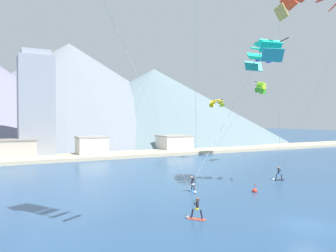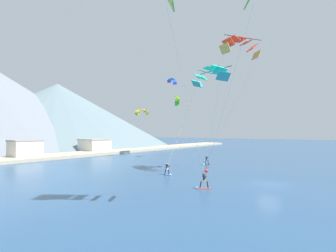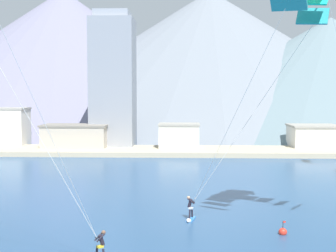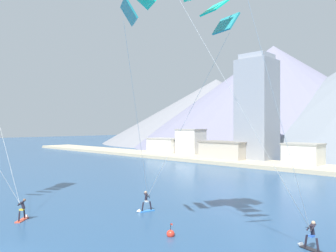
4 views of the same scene
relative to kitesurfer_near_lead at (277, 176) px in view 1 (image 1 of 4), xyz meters
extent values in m
plane|color=navy|center=(-12.16, -14.78, -0.58)|extent=(400.00, 400.00, 0.00)
cube|color=black|center=(0.18, -0.08, -0.54)|extent=(1.51, 0.82, 0.07)
cylinder|color=#231E28|center=(0.56, -0.18, -0.13)|extent=(0.28, 0.19, 0.77)
cylinder|color=#231E28|center=(-0.20, 0.03, -0.13)|extent=(0.28, 0.19, 0.77)
cube|color=blue|center=(0.18, -0.08, 0.29)|extent=(0.33, 0.38, 0.12)
cylinder|color=#231E28|center=(0.20, -0.01, 0.64)|extent=(0.32, 0.42, 0.65)
cylinder|color=#231E28|center=(0.29, -0.14, 0.83)|extent=(0.24, 0.56, 0.43)
cylinder|color=#231E28|center=(0.05, -0.07, 0.83)|extent=(0.24, 0.56, 0.43)
cylinder|color=black|center=(0.12, -0.28, 0.80)|extent=(0.51, 0.17, 0.03)
sphere|color=tan|center=(0.23, 0.08, 1.06)|extent=(0.24, 0.24, 0.24)
cone|color=white|center=(-0.65, 0.16, -0.48)|extent=(0.39, 0.43, 0.36)
cube|color=#337FDB|center=(-13.77, -0.80, -0.54)|extent=(0.77, 1.50, 0.07)
cylinder|color=#231E28|center=(-13.68, -0.41, -0.13)|extent=(0.18, 0.28, 0.77)
cylinder|color=#231E28|center=(-13.86, -1.18, -0.13)|extent=(0.18, 0.28, 0.77)
cube|color=white|center=(-13.77, -0.80, 0.29)|extent=(0.37, 0.32, 0.12)
cylinder|color=#231E28|center=(-13.84, -0.78, 0.64)|extent=(0.42, 0.31, 0.65)
cylinder|color=#231E28|center=(-13.72, -0.68, 0.82)|extent=(0.56, 0.21, 0.42)
cylinder|color=#231E28|center=(-13.77, -0.93, 0.82)|extent=(0.56, 0.21, 0.42)
cylinder|color=black|center=(-13.57, -0.85, 0.79)|extent=(0.15, 0.51, 0.03)
sphere|color=tan|center=(-13.95, -0.76, 1.06)|extent=(0.24, 0.24, 0.24)
cone|color=white|center=(-13.98, -1.64, -0.48)|extent=(0.42, 0.38, 0.36)
cube|color=#E54C33|center=(-18.86, -9.61, -0.54)|extent=(1.26, 1.39, 0.07)
cylinder|color=#231E28|center=(-18.61, -9.92, -0.13)|extent=(0.26, 0.28, 0.77)
cylinder|color=#231E28|center=(-19.12, -9.31, -0.13)|extent=(0.26, 0.28, 0.77)
cube|color=yellow|center=(-18.86, -9.61, 0.29)|extent=(0.41, 0.40, 0.12)
cylinder|color=#231E28|center=(-18.80, -9.56, 0.64)|extent=(0.46, 0.44, 0.66)
cylinder|color=#231E28|center=(-18.80, -9.72, 0.83)|extent=(0.48, 0.42, 0.42)
cylinder|color=#231E28|center=(-18.95, -9.52, 0.83)|extent=(0.48, 0.42, 0.42)
cylinder|color=black|center=(-19.01, -9.73, 0.80)|extent=(0.36, 0.42, 0.03)
sphere|color=brown|center=(-18.70, -9.47, 1.05)|extent=(0.24, 0.24, 0.24)
cone|color=white|center=(-19.42, -8.94, -0.48)|extent=(0.47, 0.46, 0.36)
cube|color=#F13A1C|center=(-5.95, -7.15, 19.86)|extent=(1.65, 2.12, 1.27)
cube|color=gold|center=(-6.81, -6.94, 18.74)|extent=(1.23, 1.98, 1.49)
cylinder|color=silver|center=(-0.08, -5.16, 9.44)|extent=(0.43, 9.80, 17.30)
cylinder|color=silver|center=(-3.49, -3.59, 9.44)|extent=(7.25, 6.67, 17.30)
cube|color=teal|center=(-5.30, -1.11, 14.10)|extent=(2.36, 1.54, 1.38)
cube|color=#16E4B1|center=(-5.61, -1.98, 15.09)|extent=(2.48, 1.87, 1.15)
cube|color=#16E4B1|center=(-6.07, -3.09, 15.73)|extent=(2.53, 2.10, 0.80)
cube|color=#16E4B1|center=(-6.63, -4.30, 15.96)|extent=(2.54, 2.21, 0.36)
cube|color=#16E4B1|center=(-7.25, -5.49, 15.73)|extent=(2.49, 2.23, 0.80)
cube|color=#16E4B1|center=(-7.84, -6.53, 15.09)|extent=(2.37, 2.13, 1.15)
cube|color=teal|center=(-8.35, -7.31, 14.10)|extent=(2.21, 1.89, 1.38)
cylinder|color=black|center=(-5.78, -4.72, 15.85)|extent=(2.51, 6.79, 0.10)
cylinder|color=silver|center=(-9.40, -0.82, 7.15)|extent=(8.38, 0.08, 12.72)
cylinder|color=silver|center=(-11.06, -4.21, 7.15)|extent=(5.06, 6.75, 12.72)
cylinder|color=silver|center=(-21.24, -13.21, 8.54)|extent=(4.51, 7.00, 15.50)
cylinder|color=silver|center=(-23.13, -10.16, 8.54)|extent=(8.28, 0.89, 15.50)
cube|color=#AEC219|center=(5.12, 22.59, 10.36)|extent=(1.08, 0.61, 0.77)
cube|color=yellow|center=(5.04, 22.14, 10.89)|extent=(1.08, 0.74, 0.67)
cube|color=yellow|center=(4.99, 21.52, 11.25)|extent=(1.08, 0.80, 0.49)
cube|color=yellow|center=(4.96, 20.82, 11.37)|extent=(1.08, 0.76, 0.25)
cube|color=yellow|center=(4.97, 20.12, 11.25)|extent=(1.08, 0.76, 0.49)
cube|color=yellow|center=(5.00, 19.51, 10.89)|extent=(1.08, 0.71, 0.67)
cube|color=#AEC219|center=(5.06, 19.05, 10.36)|extent=(1.08, 0.57, 0.77)
cylinder|color=black|center=(5.44, 20.82, 11.43)|extent=(0.61, 3.63, 0.10)
cube|color=#2B28BC|center=(16.23, 18.24, 19.45)|extent=(0.73, 1.16, 0.72)
cube|color=blue|center=(15.77, 18.12, 19.95)|extent=(0.84, 1.18, 0.62)
cube|color=blue|center=(15.17, 18.02, 20.27)|extent=(0.88, 1.19, 0.45)
cube|color=blue|center=(14.50, 17.92, 20.38)|extent=(0.85, 1.20, 0.24)
cube|color=blue|center=(13.83, 17.85, 20.27)|extent=(0.81, 1.19, 0.45)
cube|color=blue|center=(13.22, 17.80, 19.95)|extent=(0.71, 1.18, 0.62)
cube|color=#2B28BC|center=(12.75, 17.80, 19.45)|extent=(0.54, 1.16, 0.72)
cylinder|color=black|center=(14.56, 17.43, 20.33)|extent=(3.58, 0.93, 0.10)
cube|color=green|center=(6.85, 11.20, 12.64)|extent=(0.75, 1.14, 0.92)
cube|color=#AAEF28|center=(7.23, 11.33, 13.38)|extent=(1.04, 1.29, 0.85)
cube|color=#AAEF28|center=(7.83, 11.63, 13.88)|extent=(1.24, 1.37, 0.63)
cube|color=#AAEF28|center=(8.52, 12.07, 14.06)|extent=(1.32, 1.38, 0.28)
cube|color=#AAEF28|center=(9.18, 12.55, 13.88)|extent=(1.33, 1.32, 0.63)
cube|color=#AAEF28|center=(9.69, 12.99, 13.38)|extent=(1.23, 1.18, 0.85)
cube|color=green|center=(9.94, 13.31, 12.64)|extent=(1.00, 0.99, 0.92)
cylinder|color=black|center=(8.25, 12.46, 14.13)|extent=(3.37, 1.66, 0.10)
sphere|color=red|center=(-7.74, -4.14, -0.42)|extent=(0.56, 0.56, 0.56)
cylinder|color=black|center=(-7.74, -4.14, 0.08)|extent=(0.04, 0.04, 0.44)
cube|color=red|center=(-7.65, -4.14, 0.26)|extent=(0.18, 0.01, 0.12)
cube|color=#BCAD8E|center=(-12.16, 36.54, -0.23)|extent=(180.00, 10.00, 0.70)
cube|color=silver|center=(6.34, 40.86, 1.34)|extent=(7.37, 6.84, 3.83)
cube|color=#99958B|center=(6.34, 40.86, 3.40)|extent=(7.66, 7.12, 0.30)
cube|color=#B7AD9E|center=(-31.60, 38.19, 1.42)|extent=(9.92, 5.45, 3.99)
cube|color=gray|center=(-31.60, 38.19, 3.56)|extent=(10.32, 5.67, 0.30)
cube|color=silver|center=(-15.23, 38.54, 1.50)|extent=(6.20, 4.78, 4.16)
cube|color=#99958B|center=(-15.23, 38.54, 3.73)|extent=(6.45, 4.97, 0.30)
cube|color=gray|center=(-26.14, 41.94, 10.06)|extent=(7.00, 7.00, 21.27)
cube|color=#979DA8|center=(-26.14, 41.94, 21.29)|extent=(5.60, 5.60, 1.20)
cone|color=slate|center=(23.04, 88.93, 13.71)|extent=(103.34, 103.34, 28.57)
cone|color=slate|center=(-7.20, 106.18, 19.05)|extent=(124.33, 124.33, 39.26)
camera|label=1|loc=(-33.10, -32.02, 7.59)|focal=35.00mm
camera|label=2|loc=(-44.94, -23.46, 5.79)|focal=28.00mm
camera|label=3|loc=(-14.14, -34.65, 8.79)|focal=50.00mm
camera|label=4|loc=(7.53, -20.45, 6.96)|focal=35.00mm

